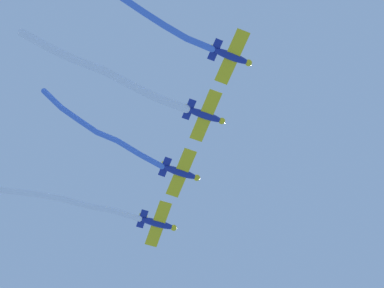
{
  "coord_description": "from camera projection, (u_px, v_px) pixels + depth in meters",
  "views": [
    {
      "loc": [
        -1.81,
        -43.9,
        5.29
      ],
      "look_at": [
        5.91,
        -4.25,
        86.52
      ],
      "focal_mm": 77.39,
      "sensor_mm": 36.0,
      "label": 1
    }
  ],
  "objects": [
    {
      "name": "airplane_lead",
      "position": [
        232.0,
        56.0,
        86.03
      ],
      "size": [
        4.79,
        6.32,
        1.56
      ],
      "rotation": [
        0.0,
        0.0,
        0.19
      ],
      "color": "navy"
    },
    {
      "name": "airplane_left_wing",
      "position": [
        205.0,
        115.0,
        89.35
      ],
      "size": [
        4.77,
        6.31,
        1.56
      ],
      "rotation": [
        0.0,
        0.0,
        0.17
      ],
      "color": "navy"
    },
    {
      "name": "smoke_trail_left_wing",
      "position": [
        104.0,
        72.0,
        88.5
      ],
      "size": [
        19.47,
        5.25,
        3.23
      ],
      "color": "white"
    },
    {
      "name": "airplane_right_wing",
      "position": [
        181.0,
        172.0,
        92.15
      ],
      "size": [
        4.77,
        6.31,
        1.56
      ],
      "rotation": [
        0.0,
        0.0,
        0.17
      ],
      "color": "navy"
    },
    {
      "name": "smoke_trail_right_wing",
      "position": [
        101.0,
        132.0,
        91.11
      ],
      "size": [
        14.76,
        6.21,
        2.8
      ],
      "color": "#4C75DB"
    },
    {
      "name": "airplane_slot",
      "position": [
        158.0,
        223.0,
        95.47
      ],
      "size": [
        4.73,
        6.29,
        1.56
      ],
      "rotation": [
        0.0,
        0.0,
        0.12
      ],
      "color": "navy"
    },
    {
      "name": "smoke_trail_slot",
      "position": [
        28.0,
        196.0,
        94.35
      ],
      "size": [
        26.72,
        2.78,
        2.28
      ],
      "color": "white"
    }
  ]
}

